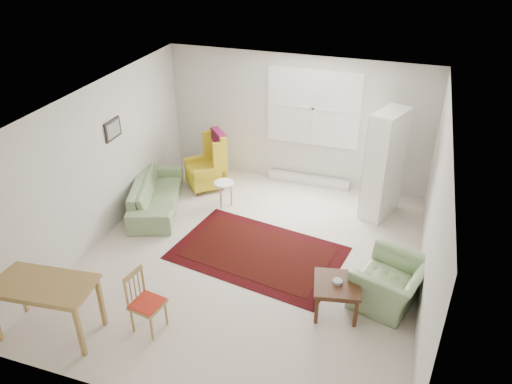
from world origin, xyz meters
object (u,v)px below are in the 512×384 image
(stool, at_px, (224,194))
(desk_chair, at_px, (147,303))
(cabinet, at_px, (385,165))
(desk, at_px, (48,308))
(coffee_table, at_px, (336,297))
(armchair, at_px, (390,280))
(sofa, at_px, (156,189))
(wingback_chair, at_px, (205,161))

(stool, bearing_deg, desk_chair, -86.24)
(stool, bearing_deg, cabinet, 12.54)
(stool, height_order, cabinet, cabinet)
(stool, relative_size, desk, 0.38)
(coffee_table, bearing_deg, desk_chair, -154.35)
(armchair, xyz_separation_m, desk_chair, (-2.86, -1.48, 0.05))
(sofa, height_order, desk_chair, desk_chair)
(sofa, xyz_separation_m, desk_chair, (1.34, -2.71, 0.04))
(armchair, distance_m, stool, 3.50)
(wingback_chair, bearing_deg, coffee_table, 7.50)
(stool, bearing_deg, wingback_chair, 139.52)
(armchair, height_order, wingback_chair, wingback_chair)
(armchair, xyz_separation_m, cabinet, (-0.38, 2.28, 0.58))
(coffee_table, height_order, desk_chair, desk_chair)
(stool, relative_size, desk_chair, 0.56)
(sofa, relative_size, armchair, 1.95)
(sofa, relative_size, cabinet, 0.99)
(desk, bearing_deg, sofa, 93.48)
(coffee_table, distance_m, desk_chair, 2.45)
(armchair, xyz_separation_m, wingback_chair, (-3.65, 2.18, 0.19))
(sofa, xyz_separation_m, desk, (0.19, -3.16, 0.02))
(coffee_table, distance_m, stool, 3.20)
(wingback_chair, height_order, coffee_table, wingback_chair)
(wingback_chair, distance_m, stool, 0.84)
(desk, bearing_deg, cabinet, 49.17)
(coffee_table, bearing_deg, armchair, 32.46)
(sofa, height_order, wingback_chair, wingback_chair)
(sofa, xyz_separation_m, stool, (1.13, 0.44, -0.15))
(sofa, height_order, coffee_table, sofa)
(stool, xyz_separation_m, desk_chair, (0.21, -3.16, 0.19))
(coffee_table, bearing_deg, desk, -155.83)
(wingback_chair, height_order, stool, wingback_chair)
(sofa, relative_size, wingback_chair, 1.67)
(cabinet, height_order, desk_chair, cabinet)
(desk_chair, bearing_deg, cabinet, -24.77)
(wingback_chair, xyz_separation_m, cabinet, (3.28, 0.10, 0.39))
(wingback_chair, relative_size, desk_chair, 1.33)
(sofa, bearing_deg, desk_chair, -173.00)
(wingback_chair, height_order, desk_chair, wingback_chair)
(desk, bearing_deg, wingback_chair, 85.05)
(sofa, relative_size, coffee_table, 3.19)
(stool, xyz_separation_m, cabinet, (2.69, 0.60, 0.72))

